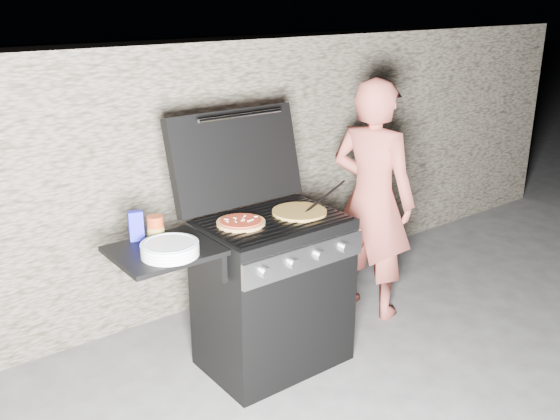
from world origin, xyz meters
TOP-DOWN VIEW (x-y plane):
  - ground at (0.00, 0.00)m, footprint 50.00×50.00m
  - stone_wall at (0.00, 1.05)m, footprint 8.00×0.35m
  - gas_grill at (-0.25, 0.00)m, footprint 1.34×0.79m
  - pizza_topped at (-0.19, 0.03)m, footprint 0.27×0.27m
  - pizza_plain at (0.17, -0.02)m, footprint 0.37×0.37m
  - sauce_jar at (-0.65, 0.12)m, footprint 0.09×0.09m
  - blue_carton at (-0.73, 0.18)m, footprint 0.08×0.06m
  - plate_stack at (-0.68, -0.09)m, footprint 0.33×0.33m
  - person at (0.91, 0.13)m, footprint 0.54×0.67m
  - tongs at (0.37, 0.00)m, footprint 0.47×0.16m

SIDE VIEW (x-z plane):
  - ground at x=0.00m, z-range 0.00..0.00m
  - gas_grill at x=-0.25m, z-range 0.00..0.91m
  - person at x=0.91m, z-range 0.00..1.61m
  - stone_wall at x=0.00m, z-range 0.00..1.80m
  - pizza_plain at x=0.17m, z-range 0.91..0.93m
  - pizza_topped at x=-0.19m, z-range 0.91..0.94m
  - plate_stack at x=-0.68m, z-range 0.90..0.97m
  - tongs at x=0.37m, z-range 0.91..1.01m
  - sauce_jar at x=-0.65m, z-range 0.90..1.03m
  - blue_carton at x=-0.73m, z-range 0.90..1.06m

